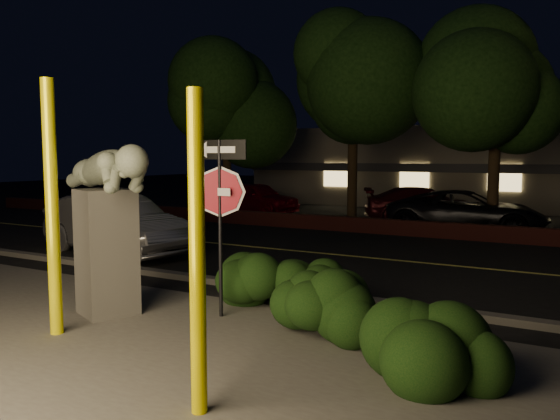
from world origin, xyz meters
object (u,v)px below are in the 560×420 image
object	(u,v)px
yellow_pole_left	(52,209)
yellow_pole_right	(197,255)
signpost	(220,192)
sculpture	(106,212)
parked_car_dark	(466,212)
silver_sedan	(115,224)
parked_car_red	(257,197)
parked_car_darkred	(425,205)

from	to	relation	value
yellow_pole_left	yellow_pole_right	world-z (taller)	yellow_pole_left
signpost	sculpture	world-z (taller)	signpost
yellow_pole_right	parked_car_dark	world-z (taller)	yellow_pole_right
yellow_pole_right	sculpture	bearing A→B (deg)	148.89
signpost	silver_sedan	xyz separation A→B (m)	(-5.67, 3.30, -1.21)
yellow_pole_left	silver_sedan	size ratio (longest dim) A/B	0.77
silver_sedan	yellow_pole_right	bearing A→B (deg)	-117.57
yellow_pole_right	silver_sedan	xyz separation A→B (m)	(-7.36, 6.09, -0.82)
sculpture	parked_car_red	size ratio (longest dim) A/B	0.66
yellow_pole_right	parked_car_red	world-z (taller)	yellow_pole_right
parked_car_red	parked_car_dark	xyz separation A→B (m)	(9.43, -2.04, 0.01)
yellow_pole_right	sculpture	world-z (taller)	yellow_pole_right
signpost	parked_car_dark	distance (m)	12.03
silver_sedan	parked_car_darkred	size ratio (longest dim) A/B	1.02
yellow_pole_left	signpost	world-z (taller)	yellow_pole_left
parked_car_darkred	yellow_pole_left	bearing A→B (deg)	152.76
yellow_pole_left	parked_car_red	world-z (taller)	yellow_pole_left
signpost	sculpture	size ratio (longest dim) A/B	1.03
parked_car_red	parked_car_dark	bearing A→B (deg)	-91.02
sculpture	parked_car_darkred	bearing A→B (deg)	108.15
yellow_pole_right	silver_sedan	bearing A→B (deg)	140.41
parked_car_darkred	yellow_pole_right	bearing A→B (deg)	163.99
sculpture	parked_car_dark	xyz separation A→B (m)	(3.26, 12.62, -0.97)
yellow_pole_right	yellow_pole_left	bearing A→B (deg)	163.77
yellow_pole_right	parked_car_red	xyz separation A→B (m)	(-9.52, 16.68, -0.90)
parked_car_red	parked_car_dark	distance (m)	9.65
signpost	parked_car_red	xyz separation A→B (m)	(-7.82, 13.89, -1.29)
yellow_pole_left	parked_car_red	bearing A→B (deg)	111.67
silver_sedan	parked_car_dark	world-z (taller)	silver_sedan
parked_car_darkred	parked_car_dark	size ratio (longest dim) A/B	0.91
yellow_pole_right	silver_sedan	size ratio (longest dim) A/B	0.68
signpost	parked_car_dark	world-z (taller)	signpost
yellow_pole_left	parked_car_darkred	world-z (taller)	yellow_pole_left
parked_car_red	parked_car_dark	size ratio (longest dim) A/B	0.81
parked_car_darkred	parked_car_dark	world-z (taller)	parked_car_dark
yellow_pole_left	signpost	distance (m)	2.42
yellow_pole_right	parked_car_red	size ratio (longest dim) A/B	0.78
silver_sedan	signpost	bearing A→B (deg)	-108.22
yellow_pole_right	parked_car_darkred	xyz separation A→B (m)	(-2.06, 16.99, -0.92)
sculpture	silver_sedan	distance (m)	5.79
yellow_pole_left	parked_car_darkred	size ratio (longest dim) A/B	0.78
sculpture	parked_car_dark	world-z (taller)	sculpture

